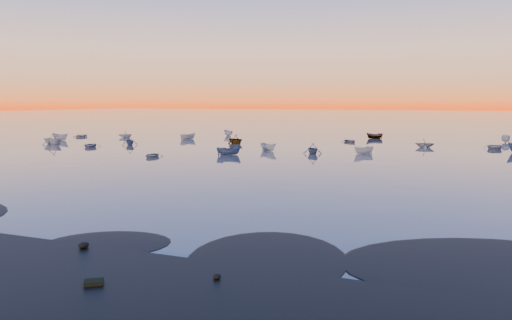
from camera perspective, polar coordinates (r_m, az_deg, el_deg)
The scene contains 6 objects.
ground at distance 125.03m, azimuth 13.22°, elevation 3.13°, with size 600.00×600.00×0.00m, color #6A5E58.
mud_lobes at distance 29.93m, azimuth -17.08°, elevation -8.18°, with size 140.00×6.00×0.07m, color black, non-canonical shape.
moored_fleet at distance 78.98m, azimuth 8.17°, elevation 1.21°, with size 124.00×58.00×1.20m, color beige, non-canonical shape.
boat_near_left at distance 86.30m, azimuth -18.42°, elevation 1.40°, with size 4.12×1.72×1.03m, color slate.
boat_near_center at distance 70.35m, azimuth -3.14°, elevation 0.59°, with size 3.48×1.47×1.21m, color #3C4F73.
boat_near_right at distance 72.12m, azimuth 6.51°, elevation 0.70°, with size 3.42×1.54×1.20m, color #3C4F73.
Camera 1 is at (18.28, -23.46, 7.58)m, focal length 35.00 mm.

